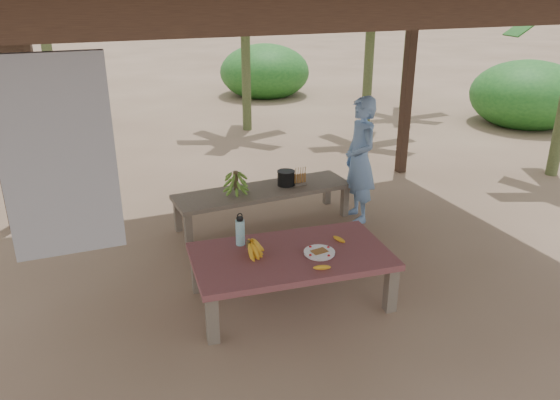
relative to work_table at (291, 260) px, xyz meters
name	(u,v)px	position (x,y,z in m)	size (l,w,h in m)	color
ground	(297,269)	(0.29, 0.52, -0.43)	(80.00, 80.00, 0.00)	brown
work_table	(291,260)	(0.00, 0.00, 0.00)	(1.88, 1.16, 0.50)	brown
bench	(264,193)	(0.39, 1.77, -0.04)	(2.23, 0.71, 0.45)	brown
ripe_banana_bunch	(248,247)	(-0.38, 0.11, 0.15)	(0.27, 0.23, 0.16)	yellow
plate	(319,253)	(0.23, -0.12, 0.08)	(0.29, 0.29, 0.04)	white
loose_banana_front	(322,267)	(0.13, -0.38, 0.09)	(0.04, 0.17, 0.04)	yellow
loose_banana_side	(339,239)	(0.53, 0.06, 0.09)	(0.04, 0.14, 0.04)	yellow
water_flask	(240,231)	(-0.37, 0.35, 0.20)	(0.09, 0.09, 0.32)	#3CABBE
green_banana_stalk	(236,182)	(0.03, 1.76, 0.16)	(0.26, 0.26, 0.30)	#598C2D
cooking_pot	(286,178)	(0.70, 1.80, 0.11)	(0.21, 0.21, 0.18)	black
skewer_rack	(300,176)	(0.86, 1.75, 0.14)	(0.18, 0.08, 0.24)	#A57F47
woman	(360,160)	(1.53, 1.45, 0.35)	(0.57, 0.37, 1.57)	#6B91CA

